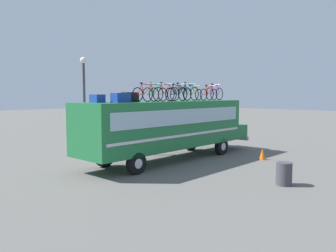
% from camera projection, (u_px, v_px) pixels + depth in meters
% --- Properties ---
extents(ground_plane, '(120.00, 120.00, 0.00)m').
position_uv_depth(ground_plane, '(166.00, 161.00, 17.53)').
color(ground_plane, '#605E59').
extents(bus, '(11.17, 2.54, 3.02)m').
position_uv_depth(bus, '(169.00, 125.00, 17.51)').
color(bus, '#1E6B38').
rests_on(bus, ground).
extents(luggage_bag_1, '(0.45, 0.54, 0.34)m').
position_uv_depth(luggage_bag_1, '(97.00, 99.00, 14.43)').
color(luggage_bag_1, '#193899').
rests_on(luggage_bag_1, bus).
extents(luggage_bag_2, '(0.75, 0.47, 0.41)m').
position_uv_depth(luggage_bag_2, '(121.00, 98.00, 14.61)').
color(luggage_bag_2, '#193899').
rests_on(luggage_bag_2, bus).
extents(luggage_bag_3, '(0.73, 0.40, 0.44)m').
position_uv_depth(luggage_bag_3, '(130.00, 97.00, 15.52)').
color(luggage_bag_3, black).
rests_on(luggage_bag_3, bus).
extents(rooftop_bicycle_1, '(1.71, 0.44, 0.89)m').
position_uv_depth(rooftop_bicycle_1, '(146.00, 94.00, 15.80)').
color(rooftop_bicycle_1, black).
rests_on(rooftop_bicycle_1, bus).
extents(rooftop_bicycle_2, '(1.70, 0.44, 0.89)m').
position_uv_depth(rooftop_bicycle_2, '(155.00, 94.00, 16.35)').
color(rooftop_bicycle_2, black).
rests_on(rooftop_bicycle_2, bus).
extents(rooftop_bicycle_3, '(1.70, 0.44, 0.93)m').
position_uv_depth(rooftop_bicycle_3, '(165.00, 93.00, 16.87)').
color(rooftop_bicycle_3, black).
rests_on(rooftop_bicycle_3, bus).
extents(rooftop_bicycle_4, '(1.66, 0.44, 0.89)m').
position_uv_depth(rooftop_bicycle_4, '(176.00, 94.00, 17.31)').
color(rooftop_bicycle_4, black).
rests_on(rooftop_bicycle_4, bus).
extents(rooftop_bicycle_5, '(1.73, 0.44, 0.95)m').
position_uv_depth(rooftop_bicycle_5, '(181.00, 93.00, 17.93)').
color(rooftop_bicycle_5, black).
rests_on(rooftop_bicycle_5, bus).
extents(rooftop_bicycle_6, '(1.75, 0.44, 0.98)m').
position_uv_depth(rooftop_bicycle_6, '(189.00, 93.00, 18.50)').
color(rooftop_bicycle_6, black).
rests_on(rooftop_bicycle_6, bus).
extents(rooftop_bicycle_7, '(1.66, 0.44, 0.86)m').
position_uv_depth(rooftop_bicycle_7, '(193.00, 94.00, 19.18)').
color(rooftop_bicycle_7, black).
rests_on(rooftop_bicycle_7, bus).
extents(rooftop_bicycle_8, '(1.65, 0.44, 0.88)m').
position_uv_depth(rooftop_bicycle_8, '(209.00, 94.00, 19.32)').
color(rooftop_bicycle_8, black).
rests_on(rooftop_bicycle_8, bus).
extents(rooftop_bicycle_9, '(1.69, 0.44, 0.96)m').
position_uv_depth(rooftop_bicycle_9, '(215.00, 93.00, 19.90)').
color(rooftop_bicycle_9, black).
rests_on(rooftop_bicycle_9, bus).
extents(trash_bin, '(0.58, 0.58, 0.86)m').
position_uv_depth(trash_bin, '(284.00, 174.00, 12.77)').
color(trash_bin, '#3F3F47').
rests_on(trash_bin, ground).
extents(traffic_cone, '(0.34, 0.34, 0.58)m').
position_uv_depth(traffic_cone, '(262.00, 154.00, 17.73)').
color(traffic_cone, orange).
rests_on(traffic_cone, ground).
extents(street_lamp, '(0.35, 0.35, 5.39)m').
position_uv_depth(street_lamp, '(84.00, 94.00, 18.96)').
color(street_lamp, '#38383D').
rests_on(street_lamp, ground).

